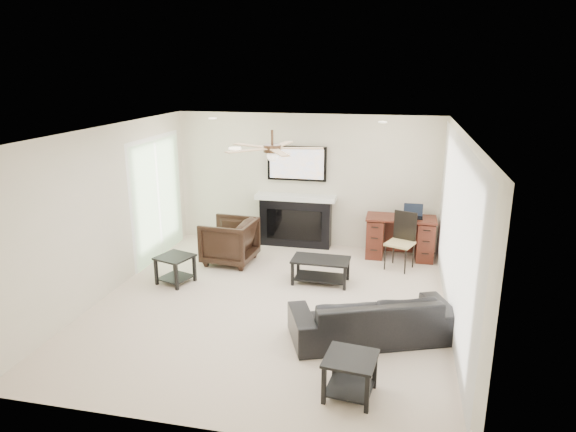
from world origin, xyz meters
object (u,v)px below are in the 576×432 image
Objects in this scene: sofa at (372,317)px; coffee_table at (321,271)px; fireplace_unit at (295,197)px; armchair at (229,241)px; desk at (400,237)px.

coffee_table is at bearing -82.01° from sofa.
fireplace_unit is at bearing 115.42° from coffee_table.
armchair is 1.57m from fireplace_unit.
desk is at bearing -7.00° from fireplace_unit.
coffee_table is (-0.90, 1.60, -0.10)m from sofa.
fireplace_unit is at bearing 173.00° from desk.
armchair is at bearing 163.19° from coffee_table.
sofa is at bearing -63.16° from fireplace_unit.
coffee_table is at bearing -65.69° from fireplace_unit.
desk reaches higher than coffee_table.
sofa is 3.71m from fireplace_unit.
fireplace_unit is (-0.75, 1.66, 0.75)m from coffee_table.
fireplace_unit is at bearing -84.53° from sofa.
coffee_table is 1.88m from desk.
fireplace_unit is 2.06m from desk.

